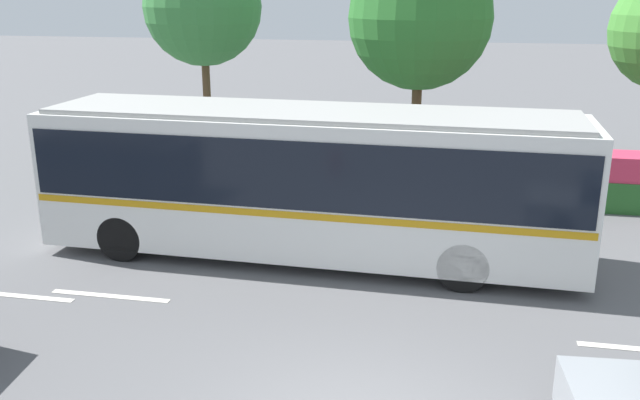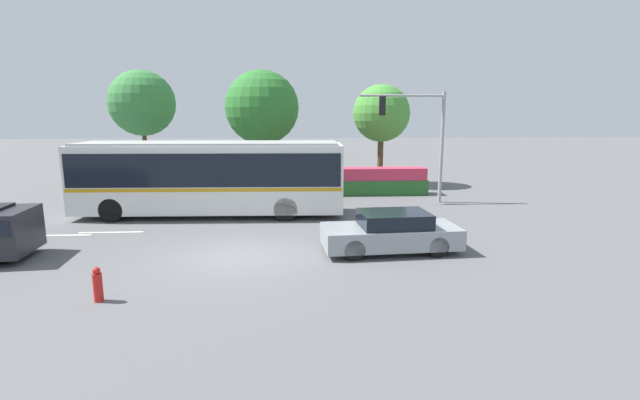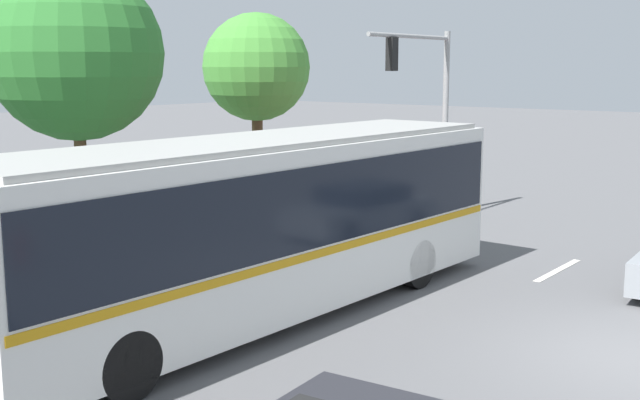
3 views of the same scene
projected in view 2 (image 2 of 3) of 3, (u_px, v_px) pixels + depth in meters
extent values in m
plane|color=#5B5B5E|center=(239.00, 256.00, 14.51)|extent=(140.00, 140.00, 0.00)
cube|color=silver|center=(210.00, 177.00, 20.06)|extent=(11.55, 2.89, 2.89)
cube|color=black|center=(210.00, 167.00, 19.97)|extent=(11.33, 2.93, 1.39)
cube|color=#C68C14|center=(211.00, 185.00, 20.12)|extent=(11.44, 2.92, 0.14)
cube|color=black|center=(76.00, 170.00, 19.83)|extent=(0.12, 2.20, 1.62)
cube|color=#9D9D99|center=(209.00, 143.00, 19.78)|extent=(11.09, 2.67, 0.10)
cylinder|color=black|center=(112.00, 210.00, 19.04)|extent=(1.01, 0.33, 1.00)
cylinder|color=black|center=(132.00, 200.00, 21.29)|extent=(1.01, 0.33, 1.00)
cylinder|color=black|center=(286.00, 209.00, 19.25)|extent=(1.01, 0.33, 1.00)
cylinder|color=black|center=(288.00, 199.00, 21.50)|extent=(1.01, 0.33, 1.00)
cube|color=gray|center=(390.00, 236.00, 14.99)|extent=(4.53, 2.17, 0.66)
cube|color=black|center=(394.00, 219.00, 14.90)|extent=(2.32, 1.79, 0.47)
cylinder|color=black|center=(354.00, 250.00, 14.05)|extent=(0.67, 0.27, 0.66)
cylinder|color=black|center=(345.00, 236.00, 15.65)|extent=(0.67, 0.27, 0.66)
cylinder|color=black|center=(438.00, 247.00, 14.40)|extent=(0.67, 0.27, 0.66)
cylinder|color=black|center=(420.00, 234.00, 15.99)|extent=(0.67, 0.27, 0.66)
cylinder|color=black|center=(13.00, 241.00, 14.99)|extent=(0.72, 0.33, 0.70)
cylinder|color=gray|center=(442.00, 148.00, 22.87)|extent=(0.18, 0.18, 5.52)
cylinder|color=gray|center=(402.00, 96.00, 22.28)|extent=(4.18, 0.12, 0.12)
cube|color=black|center=(382.00, 106.00, 22.32)|extent=(0.30, 0.22, 0.90)
cylinder|color=red|center=(382.00, 100.00, 22.38)|extent=(0.18, 0.02, 0.18)
cylinder|color=yellow|center=(382.00, 106.00, 22.44)|extent=(0.18, 0.02, 0.18)
cylinder|color=green|center=(382.00, 112.00, 22.49)|extent=(0.18, 0.02, 0.18)
cube|color=#286028|center=(352.00, 187.00, 25.45)|extent=(8.30, 1.14, 0.83)
cube|color=#CC3351|center=(352.00, 174.00, 25.31)|extent=(8.13, 1.08, 0.66)
cylinder|color=brown|center=(146.00, 157.00, 28.32)|extent=(0.27, 0.27, 3.64)
sphere|color=#387F3D|center=(142.00, 103.00, 27.72)|extent=(3.95, 3.95, 3.95)
cylinder|color=brown|center=(263.00, 161.00, 27.84)|extent=(0.31, 0.31, 3.22)
sphere|color=#2D752D|center=(262.00, 107.00, 27.25)|extent=(4.39, 4.39, 4.39)
cylinder|color=brown|center=(380.00, 160.00, 28.78)|extent=(0.36, 0.36, 3.20)
sphere|color=#479338|center=(381.00, 113.00, 28.24)|extent=(3.51, 3.51, 3.51)
cylinder|color=red|center=(98.00, 287.00, 10.98)|extent=(0.22, 0.22, 0.70)
sphere|color=red|center=(96.00, 271.00, 10.90)|extent=(0.18, 0.18, 0.18)
cube|color=silver|center=(58.00, 235.00, 16.98)|extent=(2.40, 0.16, 0.01)
cube|color=silver|center=(365.00, 230.00, 17.75)|extent=(2.40, 0.16, 0.01)
cube|color=silver|center=(111.00, 232.00, 17.41)|extent=(2.40, 0.16, 0.01)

